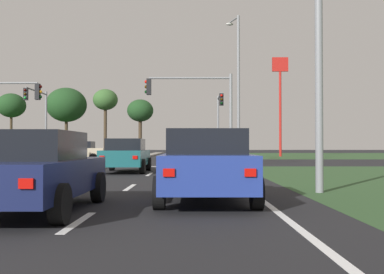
{
  "coord_description": "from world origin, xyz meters",
  "views": [
    {
      "loc": [
        5.3,
        -3.51,
        1.21
      ],
      "look_at": [
        5.21,
        34.43,
        1.94
      ],
      "focal_mm": 42.6,
      "sensor_mm": 36.0,
      "label": 1
    }
  ],
  "objects_px": {
    "traffic_signal_near_right": "(199,102)",
    "treeline_fourth": "(106,101)",
    "traffic_signal_far_left": "(40,111)",
    "treeline_fifth": "(141,111)",
    "street_lamp_near": "(314,6)",
    "fastfood_pole_sign": "(281,84)",
    "traffic_signal_near_left": "(1,106)",
    "treeline_third": "(68,105)",
    "car_teal_second": "(127,155)",
    "street_lamp_second": "(239,82)",
    "car_black_third": "(17,151)",
    "treeline_second": "(12,106)",
    "car_navy_eighth": "(32,170)",
    "car_beige_sixth": "(80,151)",
    "car_white_near": "(217,152)",
    "traffic_signal_far_right": "(220,114)",
    "car_blue_seventh": "(207,165)"
  },
  "relations": [
    {
      "from": "traffic_signal_near_right",
      "to": "treeline_fourth",
      "type": "bearing_deg",
      "value": 109.01
    },
    {
      "from": "traffic_signal_far_left",
      "to": "treeline_fifth",
      "type": "height_order",
      "value": "treeline_fifth"
    },
    {
      "from": "street_lamp_near",
      "to": "fastfood_pole_sign",
      "type": "xyz_separation_m",
      "value": [
        6.81,
        39.58,
        3.33
      ]
    },
    {
      "from": "traffic_signal_near_right",
      "to": "traffic_signal_near_left",
      "type": "xyz_separation_m",
      "value": [
        -11.77,
        -0.0,
        -0.26
      ]
    },
    {
      "from": "traffic_signal_near_left",
      "to": "treeline_third",
      "type": "bearing_deg",
      "value": 99.43
    },
    {
      "from": "car_teal_second",
      "to": "traffic_signal_near_left",
      "type": "xyz_separation_m",
      "value": [
        -8.37,
        6.11,
        2.78
      ]
    },
    {
      "from": "car_teal_second",
      "to": "street_lamp_second",
      "type": "xyz_separation_m",
      "value": [
        6.26,
        11.42,
        4.97
      ]
    },
    {
      "from": "traffic_signal_near_right",
      "to": "street_lamp_near",
      "type": "height_order",
      "value": "street_lamp_near"
    },
    {
      "from": "car_black_third",
      "to": "treeline_third",
      "type": "height_order",
      "value": "treeline_third"
    },
    {
      "from": "street_lamp_second",
      "to": "treeline_second",
      "type": "height_order",
      "value": "street_lamp_second"
    },
    {
      "from": "car_navy_eighth",
      "to": "traffic_signal_far_left",
      "type": "height_order",
      "value": "traffic_signal_far_left"
    },
    {
      "from": "car_teal_second",
      "to": "treeline_fifth",
      "type": "relative_size",
      "value": 0.57
    },
    {
      "from": "traffic_signal_near_right",
      "to": "traffic_signal_far_left",
      "type": "relative_size",
      "value": 0.91
    },
    {
      "from": "treeline_third",
      "to": "traffic_signal_near_right",
      "type": "bearing_deg",
      "value": -63.59
    },
    {
      "from": "traffic_signal_near_left",
      "to": "fastfood_pole_sign",
      "type": "xyz_separation_m",
      "value": [
        21.4,
        24.59,
        4.67
      ]
    },
    {
      "from": "treeline_third",
      "to": "car_beige_sixth",
      "type": "bearing_deg",
      "value": -72.55
    },
    {
      "from": "car_white_near",
      "to": "street_lamp_near",
      "type": "distance_m",
      "value": 21.26
    },
    {
      "from": "car_beige_sixth",
      "to": "street_lamp_near",
      "type": "height_order",
      "value": "street_lamp_near"
    },
    {
      "from": "car_teal_second",
      "to": "car_beige_sixth",
      "type": "xyz_separation_m",
      "value": [
        -5.76,
        14.58,
        0.01
      ]
    },
    {
      "from": "fastfood_pole_sign",
      "to": "treeline_third",
      "type": "distance_m",
      "value": 29.49
    },
    {
      "from": "traffic_signal_far_right",
      "to": "treeline_fifth",
      "type": "xyz_separation_m",
      "value": [
        -9.45,
        24.41,
        2.1
      ]
    },
    {
      "from": "car_navy_eighth",
      "to": "treeline_fifth",
      "type": "bearing_deg",
      "value": 94.42
    },
    {
      "from": "car_navy_eighth",
      "to": "treeline_fourth",
      "type": "bearing_deg",
      "value": 99.43
    },
    {
      "from": "treeline_third",
      "to": "car_black_third",
      "type": "bearing_deg",
      "value": -80.83
    },
    {
      "from": "car_black_third",
      "to": "treeline_fifth",
      "type": "relative_size",
      "value": 0.59
    },
    {
      "from": "street_lamp_second",
      "to": "treeline_third",
      "type": "relative_size",
      "value": 1.14
    },
    {
      "from": "car_teal_second",
      "to": "treeline_third",
      "type": "height_order",
      "value": "treeline_third"
    },
    {
      "from": "fastfood_pole_sign",
      "to": "traffic_signal_far_left",
      "type": "bearing_deg",
      "value": -149.95
    },
    {
      "from": "car_blue_seventh",
      "to": "street_lamp_second",
      "type": "distance_m",
      "value": 23.02
    },
    {
      "from": "car_white_near",
      "to": "car_navy_eighth",
      "type": "distance_m",
      "value": 24.84
    },
    {
      "from": "traffic_signal_near_right",
      "to": "traffic_signal_far_right",
      "type": "height_order",
      "value": "traffic_signal_far_right"
    },
    {
      "from": "street_lamp_second",
      "to": "treeline_third",
      "type": "distance_m",
      "value": 36.62
    },
    {
      "from": "treeline_third",
      "to": "treeline_fifth",
      "type": "bearing_deg",
      "value": 1.12
    },
    {
      "from": "traffic_signal_far_right",
      "to": "car_black_third",
      "type": "bearing_deg",
      "value": -156.83
    },
    {
      "from": "car_black_third",
      "to": "traffic_signal_near_right",
      "type": "xyz_separation_m",
      "value": [
        12.76,
        -5.1,
        3.0
      ]
    },
    {
      "from": "car_teal_second",
      "to": "treeline_second",
      "type": "relative_size",
      "value": 0.54
    },
    {
      "from": "treeline_second",
      "to": "car_white_near",
      "type": "bearing_deg",
      "value": -46.77
    },
    {
      "from": "street_lamp_second",
      "to": "car_blue_seventh",
      "type": "bearing_deg",
      "value": -97.52
    },
    {
      "from": "car_white_near",
      "to": "traffic_signal_near_left",
      "type": "distance_m",
      "value": 14.6
    },
    {
      "from": "street_lamp_second",
      "to": "car_navy_eighth",
      "type": "bearing_deg",
      "value": -104.52
    },
    {
      "from": "traffic_signal_far_right",
      "to": "traffic_signal_far_left",
      "type": "height_order",
      "value": "traffic_signal_far_left"
    },
    {
      "from": "car_navy_eighth",
      "to": "treeline_fifth",
      "type": "xyz_separation_m",
      "value": [
        -4.21,
        54.39,
        5.22
      ]
    },
    {
      "from": "car_beige_sixth",
      "to": "treeline_third",
      "type": "distance_m",
      "value": 29.07
    },
    {
      "from": "traffic_signal_near_left",
      "to": "street_lamp_second",
      "type": "xyz_separation_m",
      "value": [
        14.63,
        5.31,
        2.19
      ]
    },
    {
      "from": "traffic_signal_far_right",
      "to": "traffic_signal_near_left",
      "type": "relative_size",
      "value": 1.08
    },
    {
      "from": "traffic_signal_far_left",
      "to": "treeline_fourth",
      "type": "height_order",
      "value": "treeline_fourth"
    },
    {
      "from": "traffic_signal_near_right",
      "to": "traffic_signal_far_left",
      "type": "distance_m",
      "value": 17.46
    },
    {
      "from": "car_beige_sixth",
      "to": "street_lamp_second",
      "type": "xyz_separation_m",
      "value": [
        12.02,
        -3.16,
        4.96
      ]
    },
    {
      "from": "traffic_signal_far_left",
      "to": "street_lamp_near",
      "type": "xyz_separation_m",
      "value": [
        16.1,
        -26.32,
        0.74
      ]
    },
    {
      "from": "treeline_second",
      "to": "treeline_fifth",
      "type": "xyz_separation_m",
      "value": [
        16.72,
        2.79,
        -0.51
      ]
    }
  ]
}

